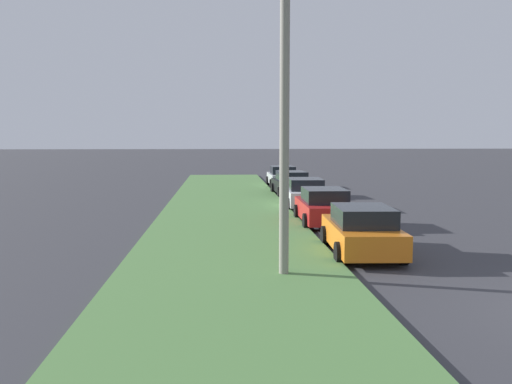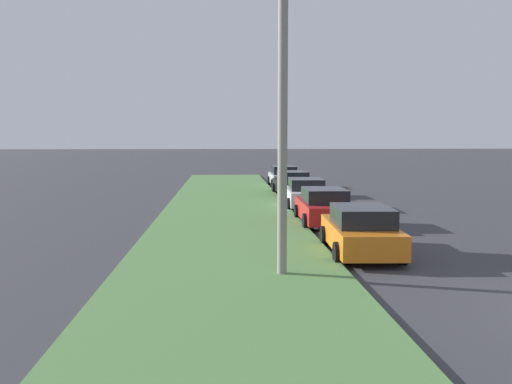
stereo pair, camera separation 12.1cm
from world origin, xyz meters
The scene contains 7 objects.
grass_median centered at (10.00, 7.74, 0.06)m, with size 60.00×6.00×0.12m, color #517F42.
parked_car_orange centered at (6.54, 3.81, 0.72)m, with size 4.37×2.16×1.47m.
parked_car_red centered at (12.27, 3.89, 0.72)m, with size 4.32×2.05×1.47m.
parked_car_white centered at (17.56, 3.84, 0.72)m, with size 4.36×2.14×1.47m.
parked_car_black centered at (23.22, 3.81, 0.72)m, with size 4.38×2.18×1.47m.
parked_car_silver centered at (29.18, 3.67, 0.72)m, with size 4.31×2.04×1.47m.
streetlight centered at (3.93, 6.10, 4.39)m, with size 0.41×2.88×7.50m.
Camera 1 is at (-9.52, 8.02, 3.52)m, focal length 38.69 mm.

